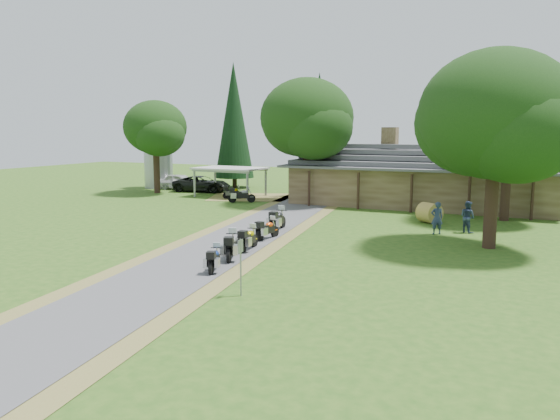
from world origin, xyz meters
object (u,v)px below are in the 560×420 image
at_px(motorcycle_carport_a, 233,192).
at_px(hay_bale, 429,213).
at_px(motorcycle_row_b, 231,245).
at_px(silo, 158,159).
at_px(carport, 230,182).
at_px(motorcycle_row_d, 267,228).
at_px(motorcycle_row_c, 249,238).
at_px(lodge, 423,175).
at_px(motorcycle_row_a, 214,258).
at_px(motorcycle_row_e, 278,219).
at_px(car_dark_suv, 202,180).
at_px(car_white_sedan, 180,180).
at_px(motorcycle_carport_b, 242,194).

distance_m(motorcycle_carport_a, hay_bale, 18.72).
bearing_deg(motorcycle_row_b, silo, 20.51).
bearing_deg(carport, silo, 163.06).
relative_size(motorcycle_row_b, motorcycle_row_d, 1.11).
height_order(motorcycle_row_c, motorcycle_row_d, motorcycle_row_c).
height_order(lodge, motorcycle_row_d, lodge).
relative_size(silo, motorcycle_row_a, 3.58).
xyz_separation_m(motorcycle_row_a, motorcycle_row_b, (-0.42, 2.17, 0.12)).
relative_size(carport, motorcycle_row_a, 3.64).
xyz_separation_m(motorcycle_row_a, motorcycle_row_e, (-1.53, 9.75, 0.14)).
xyz_separation_m(motorcycle_row_c, motorcycle_row_e, (-0.95, 5.54, 0.07)).
distance_m(car_dark_suv, hay_bale, 24.96).
bearing_deg(car_dark_suv, silo, 65.77).
xyz_separation_m(carport, motorcycle_row_b, (12.19, -21.17, -0.62)).
height_order(silo, motorcycle_carport_a, silo).
bearing_deg(motorcycle_row_a, hay_bale, -40.50).
distance_m(carport, motorcycle_row_a, 26.55).
distance_m(carport, car_white_sedan, 7.88).
bearing_deg(motorcycle_row_c, motorcycle_row_b, 179.71).
bearing_deg(motorcycle_row_b, motorcycle_row_d, -16.21).
bearing_deg(motorcycle_row_d, motorcycle_row_a, -162.25).
bearing_deg(car_dark_suv, lodge, -103.39).
bearing_deg(motorcycle_row_d, motorcycle_row_b, -163.80).
distance_m(motorcycle_row_e, hay_bale, 10.17).
bearing_deg(motorcycle_row_a, motorcycle_row_d, -11.92).
relative_size(motorcycle_row_b, motorcycle_carport_b, 1.00).
bearing_deg(motorcycle_row_a, carport, 8.89).
bearing_deg(motorcycle_row_e, car_dark_suv, 39.76).
bearing_deg(motorcycle_row_a, silo, 21.36).
distance_m(carport, motorcycle_carport_a, 1.84).
distance_m(lodge, car_dark_suv, 21.30).
distance_m(car_white_sedan, motorcycle_row_d, 26.92).
bearing_deg(motorcycle_row_d, motorcycle_row_c, -162.65).
distance_m(lodge, silo, 27.49).
distance_m(carport, motorcycle_row_d, 20.03).
height_order(lodge, motorcycle_carport_b, lodge).
bearing_deg(motorcycle_row_e, hay_bale, -54.80).
bearing_deg(motorcycle_row_e, car_white_sedan, 43.61).
height_order(car_dark_suv, motorcycle_row_c, car_dark_suv).
distance_m(lodge, motorcycle_carport_b, 14.79).
xyz_separation_m(lodge, motorcycle_carport_b, (-13.87, -4.82, -1.76)).
relative_size(silo, motorcycle_carport_a, 3.51).
height_order(silo, motorcycle_row_c, silo).
height_order(motorcycle_row_b, motorcycle_row_e, motorcycle_row_e).
height_order(lodge, motorcycle_row_b, lodge).
xyz_separation_m(motorcycle_row_b, motorcycle_row_d, (-0.52, 4.90, -0.07)).
height_order(carport, motorcycle_row_e, carport).
xyz_separation_m(lodge, motorcycle_row_d, (-5.21, -17.71, -1.83)).
bearing_deg(car_dark_suv, motorcycle_carport_b, -138.07).
distance_m(silo, carport, 11.19).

